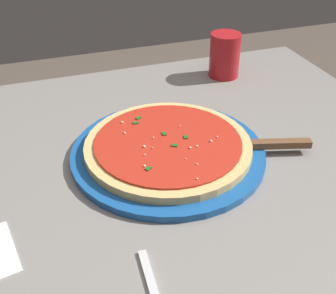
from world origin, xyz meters
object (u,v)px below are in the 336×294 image
(pizza, at_px, (168,145))
(pizza_server, at_px, (257,145))
(serving_plate, at_px, (168,152))
(cup_tall_drink, at_px, (225,55))

(pizza, height_order, pizza_server, pizza)
(serving_plate, bearing_deg, pizza_server, 163.40)
(pizza, xyz_separation_m, pizza_server, (-0.17, 0.05, -0.00))
(serving_plate, xyz_separation_m, pizza_server, (-0.17, 0.05, 0.01))
(serving_plate, xyz_separation_m, cup_tall_drink, (-0.26, -0.30, 0.05))
(pizza, distance_m, cup_tall_drink, 0.40)
(pizza, bearing_deg, pizza_server, 163.40)
(serving_plate, distance_m, pizza_server, 0.17)
(pizza, distance_m, pizza_server, 0.17)
(cup_tall_drink, bearing_deg, pizza_server, 74.95)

